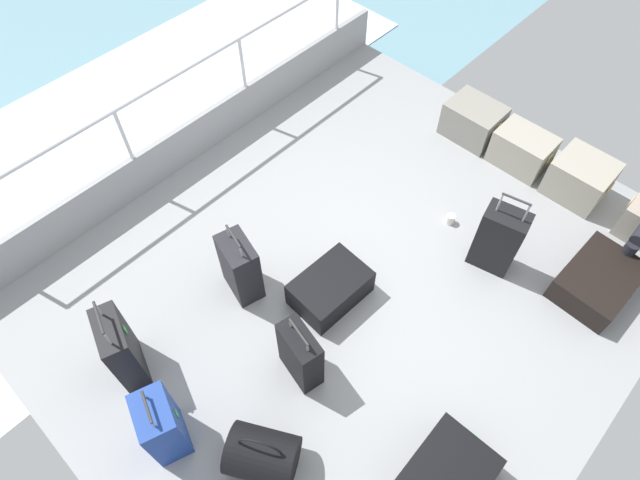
# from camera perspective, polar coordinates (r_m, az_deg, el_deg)

# --- Properties ---
(ground_plane) EXTENTS (4.40, 5.20, 0.06)m
(ground_plane) POSITION_cam_1_polar(r_m,az_deg,el_deg) (4.73, 4.09, -3.97)
(ground_plane) COLOR #939699
(gunwale_port) EXTENTS (0.06, 5.20, 0.45)m
(gunwale_port) POSITION_cam_1_polar(r_m,az_deg,el_deg) (5.60, -13.04, 10.68)
(gunwale_port) COLOR #939699
(gunwale_port) RESTS_ON ground_plane
(railing_port) EXTENTS (0.04, 4.20, 1.02)m
(railing_port) POSITION_cam_1_polar(r_m,az_deg,el_deg) (5.24, -14.20, 15.02)
(railing_port) COLOR silver
(railing_port) RESTS_ON ground_plane
(sea_wake) EXTENTS (12.00, 12.00, 0.01)m
(sea_wake) POSITION_cam_1_polar(r_m,az_deg,el_deg) (6.95, -19.66, 12.58)
(sea_wake) COLOR #6B99A8
(sea_wake) RESTS_ON ground_plane
(cargo_crate_0) EXTENTS (0.59, 0.43, 0.38)m
(cargo_crate_0) POSITION_cam_1_polar(r_m,az_deg,el_deg) (5.90, 16.02, 12.15)
(cargo_crate_0) COLOR gray
(cargo_crate_0) RESTS_ON ground_plane
(cargo_crate_1) EXTENTS (0.58, 0.38, 0.38)m
(cargo_crate_1) POSITION_cam_1_polar(r_m,az_deg,el_deg) (5.74, 20.76, 9.01)
(cargo_crate_1) COLOR #9E9989
(cargo_crate_1) RESTS_ON ground_plane
(cargo_crate_2) EXTENTS (0.55, 0.47, 0.40)m
(cargo_crate_2) POSITION_cam_1_polar(r_m,az_deg,el_deg) (5.68, 26.01, 5.95)
(cargo_crate_2) COLOR #9E9989
(cargo_crate_2) RESTS_ON ground_plane
(suitcase_0) EXTENTS (0.40, 0.31, 0.87)m
(suitcase_0) POSITION_cam_1_polar(r_m,az_deg,el_deg) (4.74, 18.48, 0.08)
(suitcase_0) COLOR black
(suitcase_0) RESTS_ON ground_plane
(suitcase_1) EXTENTS (0.45, 0.31, 0.85)m
(suitcase_1) POSITION_cam_1_polar(r_m,az_deg,el_deg) (4.26, -20.44, -10.81)
(suitcase_1) COLOR black
(suitcase_1) RESTS_ON ground_plane
(suitcase_2) EXTENTS (0.39, 0.26, 0.69)m
(suitcase_2) POSITION_cam_1_polar(r_m,az_deg,el_deg) (4.04, -2.11, -12.14)
(suitcase_2) COLOR black
(suitcase_2) RESTS_ON ground_plane
(suitcase_4) EXTENTS (0.46, 0.65, 0.27)m
(suitcase_4) POSITION_cam_1_polar(r_m,az_deg,el_deg) (4.47, 1.11, -5.16)
(suitcase_4) COLOR black
(suitcase_4) RESTS_ON ground_plane
(suitcase_5) EXTENTS (0.40, 0.34, 0.70)m
(suitcase_5) POSITION_cam_1_polar(r_m,az_deg,el_deg) (4.00, -16.54, -18.42)
(suitcase_5) COLOR navy
(suitcase_5) RESTS_ON ground_plane
(suitcase_6) EXTENTS (0.55, 0.74, 0.24)m
(suitcase_6) POSITION_cam_1_polar(r_m,az_deg,el_deg) (5.09, 27.52, -3.91)
(suitcase_6) COLOR black
(suitcase_6) RESTS_ON ground_plane
(suitcase_7) EXTENTS (0.41, 0.31, 0.76)m
(suitcase_7) POSITION_cam_1_polar(r_m,az_deg,el_deg) (4.42, -8.51, -2.90)
(suitcase_7) COLOR black
(suitcase_7) RESTS_ON ground_plane
(suitcase_8) EXTENTS (0.51, 0.66, 0.24)m
(suitcase_8) POSITION_cam_1_polar(r_m,az_deg,el_deg) (4.05, 13.28, -23.43)
(suitcase_8) COLOR black
(suitcase_8) RESTS_ON ground_plane
(duffel_bag) EXTENTS (0.59, 0.54, 0.52)m
(duffel_bag) POSITION_cam_1_polar(r_m,az_deg,el_deg) (3.94, -6.17, -21.84)
(duffel_bag) COLOR black
(duffel_bag) RESTS_ON ground_plane
(paper_cup) EXTENTS (0.08, 0.08, 0.10)m
(paper_cup) POSITION_cam_1_polar(r_m,az_deg,el_deg) (5.13, 13.75, 2.19)
(paper_cup) COLOR white
(paper_cup) RESTS_ON ground_plane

